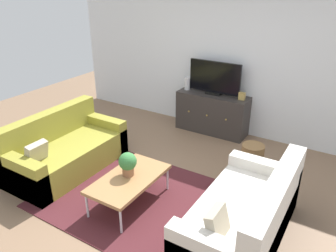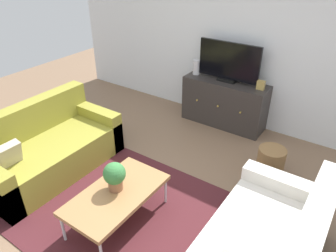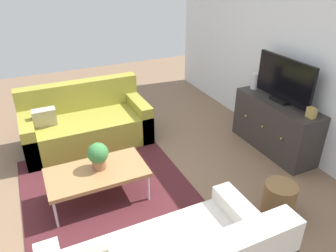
{
  "view_description": "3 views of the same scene",
  "coord_description": "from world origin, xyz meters",
  "px_view_note": "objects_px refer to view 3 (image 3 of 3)",
  "views": [
    {
      "loc": [
        2.2,
        -3.0,
        2.7
      ],
      "look_at": [
        0.0,
        0.57,
        0.79
      ],
      "focal_mm": 35.44,
      "sensor_mm": 36.0,
      "label": 1
    },
    {
      "loc": [
        1.74,
        -1.96,
        2.58
      ],
      "look_at": [
        0.0,
        0.57,
        0.79
      ],
      "focal_mm": 33.83,
      "sensor_mm": 36.0,
      "label": 2
    },
    {
      "loc": [
        2.86,
        -0.78,
        2.46
      ],
      "look_at": [
        0.0,
        0.57,
        0.79
      ],
      "focal_mm": 34.17,
      "sensor_mm": 36.0,
      "label": 3
    }
  ],
  "objects_px": {
    "couch_left_side": "(85,124)",
    "coffee_table": "(97,173)",
    "glass_vase": "(255,81)",
    "wicker_basket": "(279,200)",
    "flat_screen_tv": "(284,80)",
    "tv_console": "(275,126)",
    "mantel_clock": "(311,113)",
    "potted_plant": "(98,155)"
  },
  "relations": [
    {
      "from": "coffee_table",
      "to": "glass_vase",
      "type": "xyz_separation_m",
      "value": [
        -0.56,
        2.54,
        0.49
      ]
    },
    {
      "from": "couch_left_side",
      "to": "coffee_table",
      "type": "bearing_deg",
      "value": -6.85
    },
    {
      "from": "coffee_table",
      "to": "glass_vase",
      "type": "distance_m",
      "value": 2.65
    },
    {
      "from": "coffee_table",
      "to": "mantel_clock",
      "type": "height_order",
      "value": "mantel_clock"
    },
    {
      "from": "tv_console",
      "to": "wicker_basket",
      "type": "relative_size",
      "value": 3.42
    },
    {
      "from": "tv_console",
      "to": "coffee_table",
      "type": "bearing_deg",
      "value": -89.4
    },
    {
      "from": "couch_left_side",
      "to": "coffee_table",
      "type": "xyz_separation_m",
      "value": [
        1.38,
        -0.17,
        0.07
      ]
    },
    {
      "from": "coffee_table",
      "to": "tv_console",
      "type": "distance_m",
      "value": 2.54
    },
    {
      "from": "tv_console",
      "to": "mantel_clock",
      "type": "bearing_deg",
      "value": 0.0
    },
    {
      "from": "coffee_table",
      "to": "glass_vase",
      "type": "height_order",
      "value": "glass_vase"
    },
    {
      "from": "mantel_clock",
      "to": "potted_plant",
      "type": "bearing_deg",
      "value": -102.48
    },
    {
      "from": "flat_screen_tv",
      "to": "mantel_clock",
      "type": "xyz_separation_m",
      "value": [
        0.54,
        -0.02,
        -0.23
      ]
    },
    {
      "from": "couch_left_side",
      "to": "flat_screen_tv",
      "type": "height_order",
      "value": "flat_screen_tv"
    },
    {
      "from": "couch_left_side",
      "to": "potted_plant",
      "type": "relative_size",
      "value": 5.63
    },
    {
      "from": "coffee_table",
      "to": "tv_console",
      "type": "bearing_deg",
      "value": 90.6
    },
    {
      "from": "coffee_table",
      "to": "flat_screen_tv",
      "type": "distance_m",
      "value": 2.65
    },
    {
      "from": "wicker_basket",
      "to": "tv_console",
      "type": "bearing_deg",
      "value": 140.99
    },
    {
      "from": "couch_left_side",
      "to": "coffee_table",
      "type": "relative_size",
      "value": 1.62
    },
    {
      "from": "tv_console",
      "to": "flat_screen_tv",
      "type": "distance_m",
      "value": 0.66
    },
    {
      "from": "couch_left_side",
      "to": "tv_console",
      "type": "height_order",
      "value": "couch_left_side"
    },
    {
      "from": "coffee_table",
      "to": "glass_vase",
      "type": "relative_size",
      "value": 4.73
    },
    {
      "from": "potted_plant",
      "to": "mantel_clock",
      "type": "relative_size",
      "value": 2.39
    },
    {
      "from": "coffee_table",
      "to": "wicker_basket",
      "type": "height_order",
      "value": "coffee_table"
    },
    {
      "from": "potted_plant",
      "to": "mantel_clock",
      "type": "xyz_separation_m",
      "value": [
        0.55,
        2.49,
        0.24
      ]
    },
    {
      "from": "mantel_clock",
      "to": "wicker_basket",
      "type": "bearing_deg",
      "value": -58.21
    },
    {
      "from": "couch_left_side",
      "to": "tv_console",
      "type": "xyz_separation_m",
      "value": [
        1.35,
        2.37,
        0.08
      ]
    },
    {
      "from": "flat_screen_tv",
      "to": "mantel_clock",
      "type": "distance_m",
      "value": 0.58
    },
    {
      "from": "couch_left_side",
      "to": "potted_plant",
      "type": "distance_m",
      "value": 1.37
    },
    {
      "from": "potted_plant",
      "to": "flat_screen_tv",
      "type": "bearing_deg",
      "value": 89.64
    },
    {
      "from": "couch_left_side",
      "to": "mantel_clock",
      "type": "distance_m",
      "value": 3.08
    },
    {
      "from": "flat_screen_tv",
      "to": "potted_plant",
      "type": "bearing_deg",
      "value": -90.36
    },
    {
      "from": "coffee_table",
      "to": "tv_console",
      "type": "height_order",
      "value": "tv_console"
    },
    {
      "from": "wicker_basket",
      "to": "glass_vase",
      "type": "bearing_deg",
      "value": 151.59
    },
    {
      "from": "wicker_basket",
      "to": "flat_screen_tv",
      "type": "bearing_deg",
      "value": 140.35
    },
    {
      "from": "tv_console",
      "to": "flat_screen_tv",
      "type": "bearing_deg",
      "value": 90.0
    },
    {
      "from": "potted_plant",
      "to": "wicker_basket",
      "type": "distance_m",
      "value": 1.99
    },
    {
      "from": "glass_vase",
      "to": "mantel_clock",
      "type": "height_order",
      "value": "glass_vase"
    },
    {
      "from": "potted_plant",
      "to": "flat_screen_tv",
      "type": "distance_m",
      "value": 2.56
    },
    {
      "from": "glass_vase",
      "to": "mantel_clock",
      "type": "xyz_separation_m",
      "value": [
        1.07,
        0.0,
        -0.05
      ]
    },
    {
      "from": "glass_vase",
      "to": "wicker_basket",
      "type": "height_order",
      "value": "glass_vase"
    },
    {
      "from": "potted_plant",
      "to": "wicker_basket",
      "type": "bearing_deg",
      "value": 56.05
    },
    {
      "from": "coffee_table",
      "to": "glass_vase",
      "type": "bearing_deg",
      "value": 102.5
    }
  ]
}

